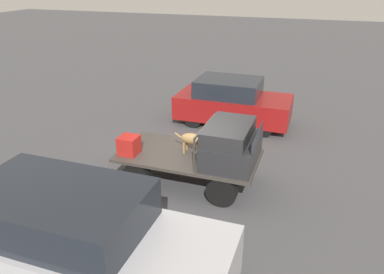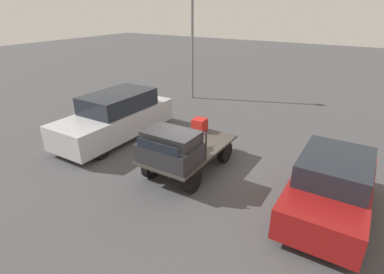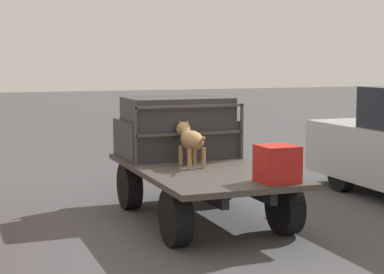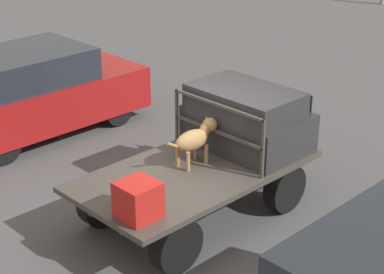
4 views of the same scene
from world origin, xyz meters
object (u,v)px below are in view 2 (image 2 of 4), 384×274
at_px(parked_sedan, 331,187).
at_px(light_pole_near, 192,30).
at_px(parked_pickup_far, 116,117).
at_px(flatbed_truck, 190,154).
at_px(dog, 191,139).
at_px(cargo_crate, 200,125).

distance_m(parked_sedan, light_pole_near, 12.02).
height_order(parked_pickup_far, light_pole_near, light_pole_near).
relative_size(flatbed_truck, dog, 3.56).
distance_m(dog, cargo_crate, 1.71).
xyz_separation_m(dog, parked_pickup_far, (-0.79, -4.16, -0.26)).
relative_size(dog, parked_pickup_far, 0.19).
height_order(flatbed_truck, parked_sedan, parked_sedan).
bearing_deg(flatbed_truck, parked_sedan, 88.90).
height_order(flatbed_truck, parked_pickup_far, parked_pickup_far).
xyz_separation_m(dog, cargo_crate, (-1.60, -0.60, -0.16)).
xyz_separation_m(flatbed_truck, parked_sedan, (0.09, 4.44, 0.25)).
height_order(dog, cargo_crate, dog).
distance_m(flatbed_truck, parked_sedan, 4.45).
height_order(parked_sedan, light_pole_near, light_pole_near).
bearing_deg(parked_sedan, parked_pickup_far, -89.01).
distance_m(flatbed_truck, cargo_crate, 1.60).
height_order(flatbed_truck, light_pole_near, light_pole_near).
height_order(flatbed_truck, dog, dog).
distance_m(dog, parked_pickup_far, 4.24).
bearing_deg(parked_sedan, light_pole_near, -124.00).
relative_size(dog, light_pole_near, 0.16).
xyz_separation_m(cargo_crate, light_pole_near, (-5.92, -3.98, 2.89)).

